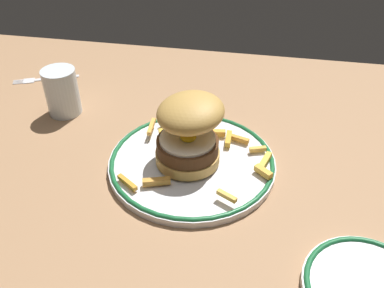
{
  "coord_description": "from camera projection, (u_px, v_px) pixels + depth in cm",
  "views": [
    {
      "loc": [
        15.69,
        -49.04,
        45.71
      ],
      "look_at": [
        5.86,
        4.14,
        4.6
      ],
      "focal_mm": 39.29,
      "sensor_mm": 36.0,
      "label": 1
    }
  ],
  "objects": [
    {
      "name": "ground_plane",
      "position": [
        153.0,
        187.0,
        0.7
      ],
      "size": [
        125.89,
        98.72,
        4.0
      ],
      "primitive_type": "cube",
      "color": "#9A724E"
    },
    {
      "name": "dinner_plate",
      "position": [
        192.0,
        162.0,
        0.7
      ],
      "size": [
        27.84,
        27.84,
        1.6
      ],
      "color": "silver",
      "rests_on": "ground_plane"
    },
    {
      "name": "burger",
      "position": [
        189.0,
        130.0,
        0.67
      ],
      "size": [
        15.04,
        14.88,
        11.37
      ],
      "color": "#C29044",
      "rests_on": "dinner_plate"
    },
    {
      "name": "fries_pile",
      "position": [
        203.0,
        150.0,
        0.71
      ],
      "size": [
        23.91,
        21.35,
        1.43
      ],
      "color": "orange",
      "rests_on": "dinner_plate"
    },
    {
      "name": "fork",
      "position": [
        44.0,
        79.0,
        0.95
      ],
      "size": [
        13.81,
        6.85,
        0.36
      ],
      "color": "silver",
      "rests_on": "ground_plane"
    },
    {
      "name": "water_glass",
      "position": [
        62.0,
        94.0,
        0.82
      ],
      "size": [
        6.45,
        6.45,
        9.21
      ],
      "color": "silver",
      "rests_on": "ground_plane"
    }
  ]
}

